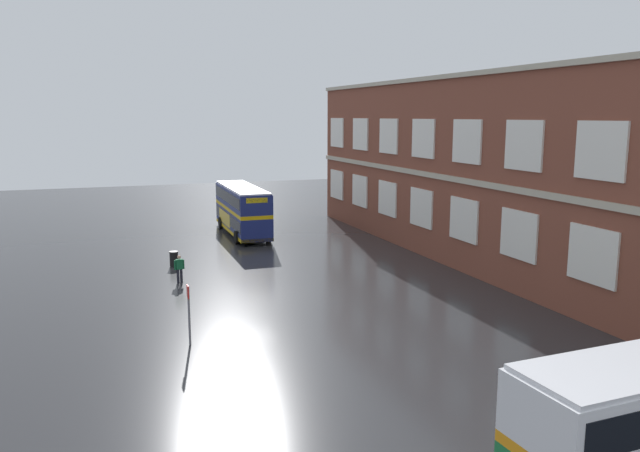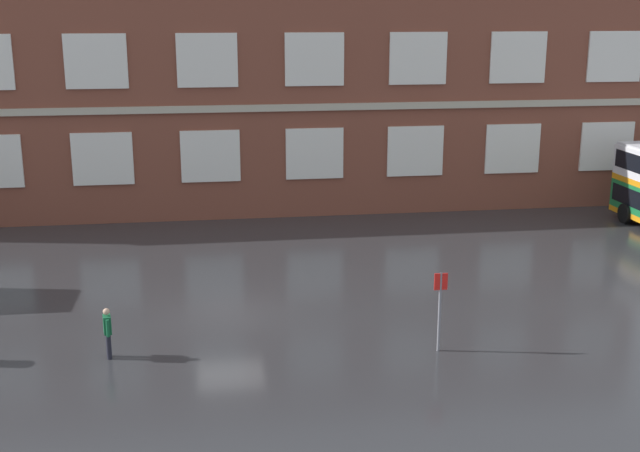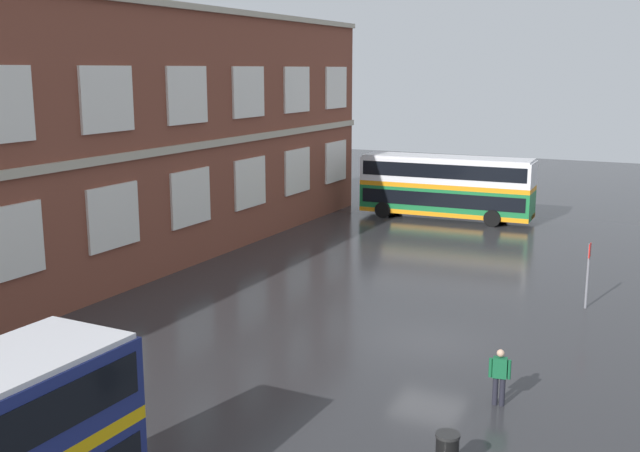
{
  "view_description": "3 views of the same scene",
  "coord_description": "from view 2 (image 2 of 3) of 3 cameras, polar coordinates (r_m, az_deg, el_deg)",
  "views": [
    {
      "loc": [
        33.38,
        -8.0,
        9.94
      ],
      "look_at": [
        0.98,
        3.77,
        3.87
      ],
      "focal_mm": 35.29,
      "sensor_mm": 36.0,
      "label": 1
    },
    {
      "loc": [
        -0.73,
        -28.85,
        11.06
      ],
      "look_at": [
        3.68,
        1.89,
        2.72
      ],
      "focal_mm": 46.28,
      "sensor_mm": 36.0,
      "label": 2
    },
    {
      "loc": [
        -24.77,
        -8.0,
        9.57
      ],
      "look_at": [
        0.15,
        4.43,
        3.83
      ],
      "focal_mm": 42.81,
      "sensor_mm": 36.0,
      "label": 3
    }
  ],
  "objects": [
    {
      "name": "ground_plane",
      "position": [
        32.78,
        -6.44,
        -4.79
      ],
      "size": [
        120.0,
        120.0,
        0.0
      ],
      "primitive_type": "plane",
      "color": "#2B2B2D"
    },
    {
      "name": "brick_terminal_building",
      "position": [
        47.09,
        -7.77,
        8.91
      ],
      "size": [
        49.38,
        8.19,
        12.59
      ],
      "color": "brown",
      "rests_on": "ground"
    },
    {
      "name": "waiting_passenger",
      "position": [
        27.56,
        -14.47,
        -7.03
      ],
      "size": [
        0.3,
        0.64,
        1.7
      ],
      "color": "black",
      "rests_on": "ground"
    },
    {
      "name": "bus_stand_flag",
      "position": [
        27.24,
        8.29,
        -5.38
      ],
      "size": [
        0.44,
        0.1,
        2.7
      ],
      "color": "slate",
      "rests_on": "ground"
    }
  ]
}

